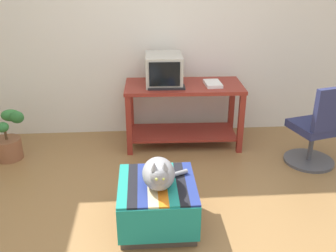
# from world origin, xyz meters

# --- Properties ---
(ground_plane) EXTENTS (14.00, 14.00, 0.00)m
(ground_plane) POSITION_xyz_m (0.00, 0.00, 0.00)
(ground_plane) COLOR olive
(back_wall) EXTENTS (8.00, 0.10, 2.60)m
(back_wall) POSITION_xyz_m (0.00, 2.05, 1.30)
(back_wall) COLOR silver
(back_wall) RESTS_ON ground_plane
(desk) EXTENTS (1.32, 0.63, 0.73)m
(desk) POSITION_xyz_m (0.30, 1.60, 0.49)
(desk) COLOR maroon
(desk) RESTS_ON ground_plane
(tv_monitor) EXTENTS (0.41, 0.48, 0.33)m
(tv_monitor) POSITION_xyz_m (0.08, 1.64, 0.89)
(tv_monitor) COLOR #BCB7A8
(tv_monitor) RESTS_ON desk
(keyboard) EXTENTS (0.40, 0.16, 0.02)m
(keyboard) POSITION_xyz_m (0.10, 1.47, 0.74)
(keyboard) COLOR black
(keyboard) RESTS_ON desk
(book) EXTENTS (0.18, 0.27, 0.04)m
(book) POSITION_xyz_m (0.62, 1.55, 0.74)
(book) COLOR white
(book) RESTS_ON desk
(ottoman_with_blanket) EXTENTS (0.61, 0.65, 0.39)m
(ottoman_with_blanket) POSITION_xyz_m (-0.06, 0.10, 0.20)
(ottoman_with_blanket) COLOR #4C4238
(ottoman_with_blanket) RESTS_ON ground_plane
(cat) EXTENTS (0.37, 0.39, 0.28)m
(cat) POSITION_xyz_m (-0.05, 0.06, 0.50)
(cat) COLOR gray
(cat) RESTS_ON ottoman_with_blanket
(potted_plant) EXTENTS (0.43, 0.38, 0.53)m
(potted_plant) POSITION_xyz_m (-1.63, 1.37, 0.22)
(potted_plant) COLOR brown
(potted_plant) RESTS_ON ground_plane
(office_chair) EXTENTS (0.52, 0.52, 0.89)m
(office_chair) POSITION_xyz_m (1.62, 0.99, 0.39)
(office_chair) COLOR #4C4C51
(office_chair) RESTS_ON ground_plane
(pen) EXTENTS (0.07, 0.13, 0.01)m
(pen) POSITION_xyz_m (0.66, 1.60, 0.73)
(pen) COLOR black
(pen) RESTS_ON desk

